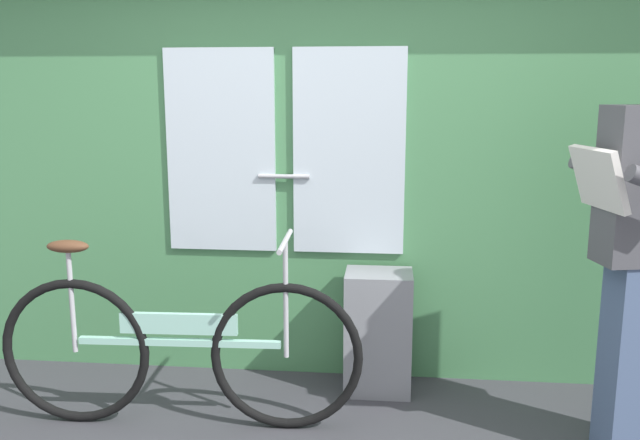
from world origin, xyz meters
name	(u,v)px	position (x,y,z in m)	size (l,w,h in m)	color
train_door_wall	(320,170)	(-0.01, 1.12, 1.17)	(4.45, 0.28, 2.23)	#4C8C56
bicycle_near_door	(178,349)	(-0.62, 0.42, 0.38)	(1.75, 0.44, 0.93)	black
trash_bin_by_wall	(378,332)	(0.32, 0.90, 0.33)	(0.35, 0.28, 0.66)	gray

